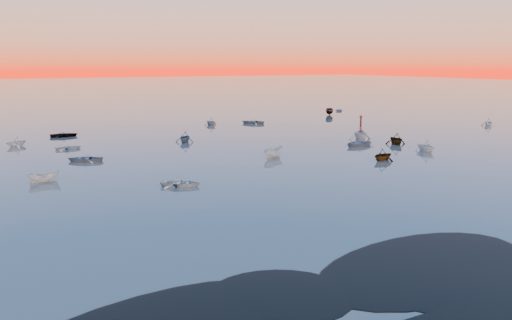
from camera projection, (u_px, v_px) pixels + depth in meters
ground at (108, 114)px, 115.97m from camera, size 600.00×600.00×0.00m
mud_lobes at (473, 275)px, 28.04m from camera, size 140.00×6.00×0.07m
moored_fleet at (172, 142)px, 75.05m from camera, size 124.00×58.00×1.20m
boat_near_left at (181, 186)px, 48.40m from camera, size 3.42×4.06×0.95m
boat_near_center at (273, 157)px, 63.33m from camera, size 3.16×4.01×1.29m
boat_near_right at (425, 151)px, 67.48m from camera, size 3.48×1.70×1.19m
channel_marker at (361, 125)px, 86.15m from camera, size 0.86×0.86×3.07m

